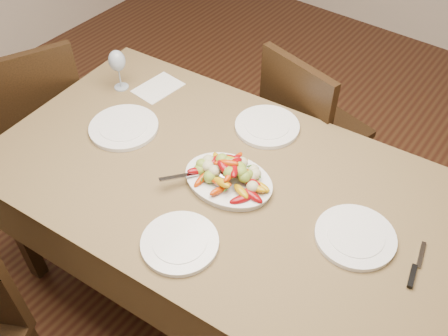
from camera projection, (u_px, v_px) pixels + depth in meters
floor at (193, 324)px, 2.28m from camera, size 6.00×6.00×0.00m
dining_table at (224, 240)px, 2.15m from camera, size 1.92×1.19×0.76m
chair_far at (316, 130)px, 2.52m from camera, size 0.51×0.51×0.95m
chair_left at (39, 115)px, 2.60m from camera, size 0.55×0.55×0.95m
serving_platter at (228, 182)px, 1.86m from camera, size 0.35×0.27×0.02m
roasted_vegetables at (229, 171)px, 1.82m from camera, size 0.29×0.21×0.09m
serving_spoon at (208, 174)px, 1.84m from camera, size 0.27×0.20×0.03m
plate_left at (124, 127)px, 2.09m from camera, size 0.29×0.29×0.02m
plate_right at (355, 237)px, 1.69m from camera, size 0.27×0.27×0.02m
plate_far at (267, 127)px, 2.09m from camera, size 0.27×0.27×0.02m
plate_near at (180, 243)px, 1.67m from camera, size 0.26×0.26×0.02m
wine_glass at (118, 69)px, 2.23m from camera, size 0.08×0.08×0.20m
menu_card at (158, 88)px, 2.29m from camera, size 0.17×0.22×0.00m
table_knife at (416, 267)px, 1.61m from camera, size 0.06×0.20×0.01m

